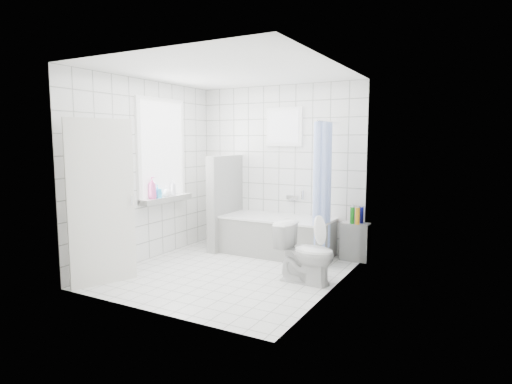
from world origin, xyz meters
The scene contains 19 objects.
ground centered at (0.00, 0.00, 0.00)m, with size 3.00×3.00×0.00m, color white.
ceiling centered at (0.00, 0.00, 2.60)m, with size 3.00×3.00×0.00m, color white.
wall_back centered at (0.00, 1.50, 1.30)m, with size 2.80×0.02×2.60m, color white.
wall_front centered at (0.00, -1.50, 1.30)m, with size 2.80×0.02×2.60m, color white.
wall_left centered at (-1.40, 0.00, 1.30)m, with size 0.02×3.00×2.60m, color white.
wall_right centered at (1.40, 0.00, 1.30)m, with size 0.02×3.00×2.60m, color white.
window_left centered at (-1.35, 0.30, 1.60)m, with size 0.01×0.90×1.40m, color white.
window_back centered at (0.10, 1.46, 1.95)m, with size 0.50×0.01×0.50m, color white.
window_sill centered at (-1.31, 0.30, 0.86)m, with size 0.18×1.02×0.08m, color white.
door centered at (-1.10, -1.11, 1.00)m, with size 0.04×0.80×2.00m, color silver.
bathtub centered at (0.16, 1.12, 0.29)m, with size 1.68×0.77×0.58m.
partition_wall centered at (-0.75, 1.07, 0.75)m, with size 0.15×0.85×1.50m, color white.
tiled_ledge centered at (1.30, 1.38, 0.28)m, with size 0.40×0.24×0.55m, color white.
toilet centered at (1.03, 0.12, 0.37)m, with size 0.41×0.72×0.74m, color white.
curtain_rod centered at (0.94, 1.10, 2.00)m, with size 0.02×0.02×0.80m, color silver.
shower_curtain centered at (0.94, 0.97, 1.10)m, with size 0.14×0.48×1.78m, color #547CF7, non-canonical shape.
tub_faucet centered at (0.26, 1.46, 0.85)m, with size 0.18×0.06×0.06m, color silver.
sill_bottles centered at (-1.30, 0.17, 1.03)m, with size 0.18×0.62×0.32m.
ledge_bottles centered at (1.30, 1.35, 0.67)m, with size 0.18×0.19×0.24m.
Camera 1 is at (2.95, -4.66, 1.74)m, focal length 30.00 mm.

